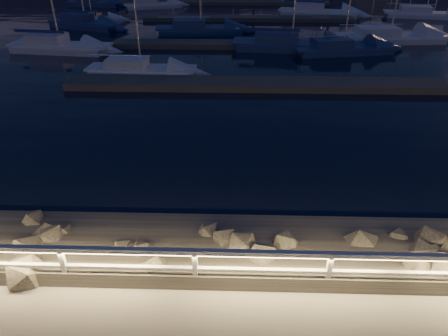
{
  "coord_description": "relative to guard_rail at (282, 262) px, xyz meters",
  "views": [
    {
      "loc": [
        -1.15,
        -6.64,
        6.97
      ],
      "look_at": [
        -1.47,
        4.0,
        0.84
      ],
      "focal_mm": 32.0,
      "sensor_mm": 36.0,
      "label": 1
    }
  ],
  "objects": [
    {
      "name": "sailboat_e",
      "position": [
        -16.04,
        35.86,
        -0.98
      ],
      "size": [
        6.24,
        3.56,
        10.32
      ],
      "rotation": [
        0.0,
        0.0,
        0.33
      ],
      "color": "silver",
      "rests_on": "ground"
    },
    {
      "name": "sailboat_c",
      "position": [
        2.99,
        25.31,
        -0.91
      ],
      "size": [
        9.38,
        3.71,
        15.51
      ],
      "rotation": [
        0.0,
        0.0,
        -0.11
      ],
      "color": "navy",
      "rests_on": "ground"
    },
    {
      "name": "sailboat_h",
      "position": [
        11.6,
        28.38,
        -0.93
      ],
      "size": [
        9.38,
        3.53,
        15.51
      ],
      "rotation": [
        0.0,
        0.0,
        0.08
      ],
      "color": "silver",
      "rests_on": "ground"
    },
    {
      "name": "sailboat_a",
      "position": [
        -14.78,
        24.12,
        -0.91
      ],
      "size": [
        7.94,
        3.25,
        13.21
      ],
      "rotation": [
        0.0,
        0.0,
        -0.12
      ],
      "color": "silver",
      "rests_on": "ground"
    },
    {
      "name": "sailboat_l",
      "position": [
        19.46,
        40.56,
        -0.94
      ],
      "size": [
        9.09,
        4.31,
        14.83
      ],
      "rotation": [
        0.0,
        0.0,
        -0.2
      ],
      "color": "silver",
      "rests_on": "ground"
    },
    {
      "name": "floating_docks",
      "position": [
        0.07,
        32.5,
        -1.17
      ],
      "size": [
        22.0,
        36.0,
        0.4
      ],
      "color": "#585049",
      "rests_on": "ground"
    },
    {
      "name": "sailboat_n",
      "position": [
        -11.68,
        46.37,
        -0.96
      ],
      "size": [
        7.39,
        4.45,
        12.21
      ],
      "rotation": [
        0.0,
        0.0,
        0.37
      ],
      "color": "silver",
      "rests_on": "ground"
    },
    {
      "name": "sailboat_k",
      "position": [
        7.95,
        41.4,
        -0.91
      ],
      "size": [
        9.32,
        4.85,
        15.24
      ],
      "rotation": [
        0.0,
        0.0,
        -0.26
      ],
      "color": "silver",
      "rests_on": "ground"
    },
    {
      "name": "sailboat_i",
      "position": [
        -15.94,
        33.56,
        -0.91
      ],
      "size": [
        7.92,
        4.89,
        13.17
      ],
      "rotation": [
        0.0,
        0.0,
        -0.39
      ],
      "color": "navy",
      "rests_on": "ground"
    },
    {
      "name": "ground",
      "position": [
        0.07,
        0.0,
        -0.77
      ],
      "size": [
        400.0,
        400.0,
        0.0
      ],
      "primitive_type": "plane",
      "color": "#9B978C",
      "rests_on": "ground"
    },
    {
      "name": "sailboat_m",
      "position": [
        -19.62,
        47.99,
        -0.94
      ],
      "size": [
        7.28,
        3.0,
        12.12
      ],
      "rotation": [
        0.0,
        0.0,
        -0.13
      ],
      "color": "navy",
      "rests_on": "ground"
    },
    {
      "name": "harbor_water",
      "position": [
        0.07,
        31.22,
        -1.74
      ],
      "size": [
        400.0,
        440.0,
        0.6
      ],
      "color": "black",
      "rests_on": "ground"
    },
    {
      "name": "guard_rail",
      "position": [
        0.0,
        0.0,
        0.0
      ],
      "size": [
        44.11,
        0.12,
        1.06
      ],
      "color": "silver",
      "rests_on": "ground"
    },
    {
      "name": "sailboat_j",
      "position": [
        -4.57,
        31.22,
        -0.92
      ],
      "size": [
        8.23,
        3.01,
        13.75
      ],
      "rotation": [
        0.0,
        0.0,
        0.07
      ],
      "color": "navy",
      "rests_on": "ground"
    },
    {
      "name": "sailboat_g",
      "position": [
        6.82,
        24.29,
        -0.96
      ],
      "size": [
        8.02,
        3.75,
        13.15
      ],
      "rotation": [
        0.0,
        0.0,
        0.2
      ],
      "color": "navy",
      "rests_on": "ground"
    },
    {
      "name": "sailboat_b",
      "position": [
        -7.26,
        18.21,
        -0.97
      ],
      "size": [
        6.95,
        2.48,
        11.64
      ],
      "rotation": [
        0.0,
        0.0,
        -0.06
      ],
      "color": "silver",
      "rests_on": "ground"
    }
  ]
}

